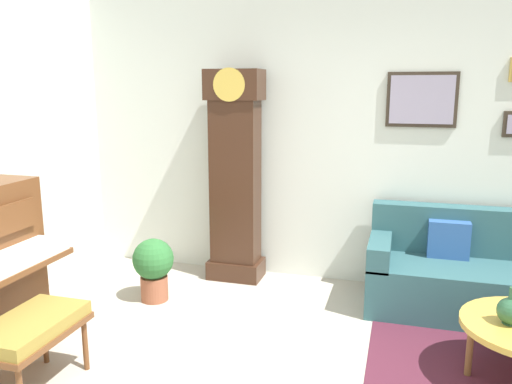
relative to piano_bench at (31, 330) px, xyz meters
The scene contains 6 objects.
wall_back 3.06m from the piano_bench, 58.31° to the left, with size 5.30×0.13×2.80m.
piano_bench is the anchor object (origin of this frame).
grandfather_clock 2.33m from the piano_bench, 74.96° to the left, with size 0.52×0.34×2.03m.
couch 3.48m from the piano_bench, 35.50° to the left, with size 1.90×0.80×0.84m.
green_jug 2.96m from the piano_bench, 17.87° to the left, with size 0.17×0.17×0.24m.
potted_plant 1.46m from the piano_bench, 87.40° to the left, with size 0.36×0.36×0.56m.
Camera 1 is at (0.62, -2.42, 1.86)m, focal length 35.61 mm.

